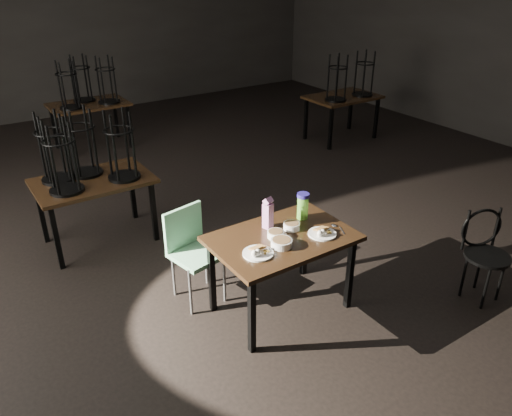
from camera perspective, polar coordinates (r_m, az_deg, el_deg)
room at (r=5.18m, az=0.52°, el=20.91°), size 12.00×12.04×3.22m
main_table at (r=4.27m, az=2.99°, el=-4.16°), size 1.20×0.80×0.75m
plate_left at (r=3.97m, az=0.23°, el=-5.05°), size 0.25×0.25×0.08m
plate_right at (r=4.27m, az=7.58°, el=-2.79°), size 0.24×0.24×0.08m
bowl_near at (r=4.20m, az=2.25°, el=-2.99°), size 0.14×0.14×0.06m
bowl_far at (r=4.33m, az=4.08°, el=-2.04°), size 0.14×0.14×0.06m
bowl_big at (r=4.07m, az=2.93°, el=-3.98°), size 0.18×0.18×0.06m
juice_carton at (r=4.29m, az=1.38°, el=-0.67°), size 0.09×0.09×0.29m
water_bottle at (r=4.47m, az=5.36°, el=0.27°), size 0.13×0.13×0.24m
spoon at (r=4.42m, az=9.04°, el=-2.06°), size 0.06×0.20×0.01m
bentwood_chair at (r=4.98m, az=24.64°, el=-4.16°), size 0.46×0.45×0.85m
school_chair at (r=4.54m, az=-7.31°, el=-4.37°), size 0.48×0.48×0.88m
bg_table_left at (r=5.55m, az=-18.58°, el=3.54°), size 1.20×0.80×1.48m
bg_table_right at (r=8.71m, az=10.07°, el=12.46°), size 1.20×0.80×1.48m
bg_table_far at (r=8.58m, az=-18.65°, el=11.43°), size 1.20×0.80×1.48m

